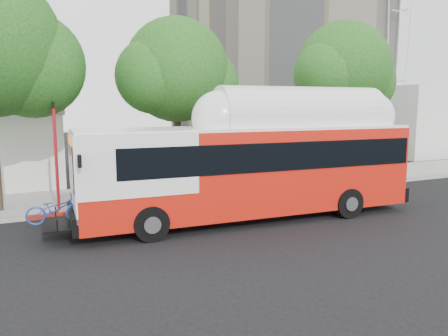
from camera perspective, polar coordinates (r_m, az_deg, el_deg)
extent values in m
plane|color=black|center=(17.10, 3.94, -6.90)|extent=(120.00, 120.00, 0.00)
cube|color=gray|center=(22.82, -4.04, -2.83)|extent=(60.00, 5.00, 0.15)
cube|color=gray|center=(20.47, -1.39, -4.11)|extent=(60.00, 0.30, 0.15)
cube|color=maroon|center=(19.48, -9.52, -4.85)|extent=(10.00, 0.32, 0.16)
sphere|color=#164614|center=(20.16, -23.83, 12.17)|extent=(4.35, 4.35, 4.35)
cylinder|color=#2D2116|center=(21.65, -6.10, 3.61)|extent=(0.36, 0.36, 5.44)
sphere|color=#164614|center=(21.64, -6.24, 12.62)|extent=(5.00, 5.00, 5.00)
sphere|color=#164614|center=(22.27, -2.98, 10.78)|extent=(3.75, 3.75, 3.75)
cylinder|color=#2D2116|center=(26.48, 15.01, 4.58)|extent=(0.36, 0.36, 5.76)
sphere|color=#164614|center=(26.51, 15.31, 12.36)|extent=(5.40, 5.40, 5.40)
sphere|color=#164614|center=(27.59, 17.36, 10.61)|extent=(4.05, 4.05, 4.05)
cube|color=silver|center=(48.73, 26.30, 5.74)|extent=(20.00, 12.00, 6.00)
cube|color=red|center=(16.96, 3.49, -0.26)|extent=(13.17, 3.50, 3.15)
cube|color=black|center=(17.11, 5.15, 2.00)|extent=(11.88, 3.49, 1.03)
cube|color=white|center=(16.79, 3.54, 5.21)|extent=(13.17, 3.41, 0.11)
cube|color=white|center=(17.83, 9.89, 6.20)|extent=(7.06, 2.53, 0.60)
cube|color=black|center=(15.60, -21.02, -6.88)|extent=(0.97, 2.00, 0.07)
imported|color=navy|center=(15.48, -21.12, -5.01)|extent=(0.75, 1.90, 0.98)
cylinder|color=red|center=(18.94, -21.05, 0.75)|extent=(0.13, 0.13, 4.34)
cube|color=black|center=(18.80, -21.42, 7.65)|extent=(0.05, 0.43, 0.27)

